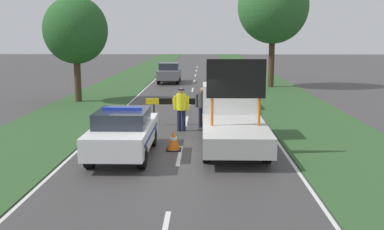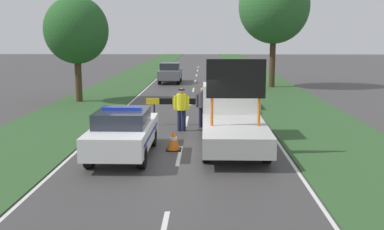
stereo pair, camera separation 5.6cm
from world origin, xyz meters
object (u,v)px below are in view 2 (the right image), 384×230
(queued_car_suv_grey, at_px, (170,73))
(police_car, at_px, (123,132))
(pedestrian_civilian, at_px, (203,104))
(traffic_cone_centre_front, at_px, (174,140))
(traffic_cone_near_police, at_px, (205,116))
(roadside_tree_near_right, at_px, (76,30))
(work_truck, at_px, (232,118))
(queued_car_sedan_silver, at_px, (223,92))
(road_barrier, at_px, (186,103))
(queued_car_sedan_black, at_px, (222,82))
(roadside_tree_near_left, at_px, (274,6))
(police_officer, at_px, (181,106))

(queued_car_suv_grey, bearing_deg, police_car, 90.59)
(pedestrian_civilian, bearing_deg, police_car, -97.03)
(police_car, relative_size, traffic_cone_centre_front, 6.33)
(traffic_cone_near_police, bearing_deg, roadside_tree_near_right, 139.07)
(work_truck, bearing_deg, queued_car_sedan_silver, -90.18)
(police_car, bearing_deg, queued_car_sedan_silver, 64.16)
(traffic_cone_centre_front, xyz_separation_m, roadside_tree_near_right, (-6.37, 11.20, 3.81))
(traffic_cone_centre_front, xyz_separation_m, queued_car_sedan_silver, (2.07, 9.15, 0.50))
(police_car, xyz_separation_m, road_barrier, (1.81, 5.10, 0.19))
(roadside_tree_near_right, bearing_deg, pedestrian_civilian, -44.77)
(pedestrian_civilian, relative_size, queued_car_sedan_silver, 0.39)
(queued_car_suv_grey, bearing_deg, roadside_tree_near_right, 67.36)
(road_barrier, distance_m, pedestrian_civilian, 0.84)
(traffic_cone_near_police, bearing_deg, queued_car_sedan_silver, 77.45)
(work_truck, height_order, pedestrian_civilian, work_truck)
(traffic_cone_near_police, height_order, traffic_cone_centre_front, traffic_cone_centre_front)
(pedestrian_civilian, xyz_separation_m, queued_car_sedan_black, (1.23, 11.18, -0.19))
(traffic_cone_near_police, bearing_deg, police_car, -115.57)
(roadside_tree_near_left, height_order, roadside_tree_near_right, roadside_tree_near_left)
(road_barrier, bearing_deg, work_truck, -66.26)
(queued_car_suv_grey, bearing_deg, pedestrian_civilian, 98.70)
(queued_car_sedan_black, bearing_deg, police_car, 76.60)
(police_car, bearing_deg, queued_car_sedan_black, 70.82)
(traffic_cone_centre_front, bearing_deg, police_car, -152.63)
(traffic_cone_centre_front, relative_size, queued_car_suv_grey, 0.17)
(police_car, height_order, traffic_cone_near_police, police_car)
(traffic_cone_near_police, distance_m, queued_car_sedan_black, 10.42)
(road_barrier, relative_size, queued_car_sedan_black, 0.76)
(queued_car_sedan_silver, distance_m, roadside_tree_near_right, 9.29)
(police_car, bearing_deg, roadside_tree_near_right, 106.01)
(police_officer, relative_size, roadside_tree_near_left, 0.20)
(police_officer, height_order, traffic_cone_near_police, police_officer)
(traffic_cone_near_police, relative_size, traffic_cone_centre_front, 0.92)
(work_truck, bearing_deg, queued_car_suv_grey, -79.80)
(roadside_tree_near_right, bearing_deg, traffic_cone_centre_front, -60.36)
(queued_car_sedan_silver, xyz_separation_m, roadside_tree_near_left, (4.05, 9.88, 5.12))
(pedestrian_civilian, xyz_separation_m, queued_car_sedan_silver, (1.09, 5.25, -0.16))
(police_car, bearing_deg, work_truck, 18.46)
(pedestrian_civilian, xyz_separation_m, roadside_tree_near_right, (-7.35, 7.30, 3.15))
(police_car, relative_size, pedestrian_civilian, 2.61)
(traffic_cone_near_police, relative_size, queued_car_sedan_black, 0.14)
(road_barrier, height_order, traffic_cone_near_police, road_barrier)
(work_truck, distance_m, pedestrian_civilian, 3.26)
(queued_car_sedan_silver, bearing_deg, pedestrian_civilian, 78.32)
(pedestrian_civilian, distance_m, roadside_tree_near_left, 16.73)
(work_truck, height_order, traffic_cone_near_police, work_truck)
(road_barrier, height_order, traffic_cone_centre_front, road_barrier)
(police_officer, relative_size, queued_car_sedan_silver, 0.40)
(work_truck, relative_size, pedestrian_civilian, 3.28)
(pedestrian_civilian, bearing_deg, traffic_cone_centre_front, -82.72)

